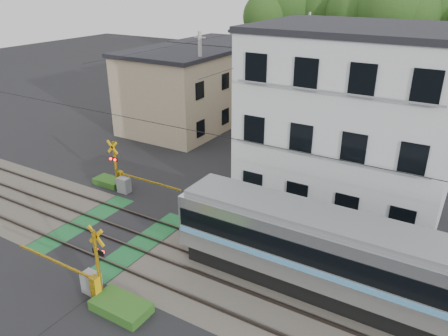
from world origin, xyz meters
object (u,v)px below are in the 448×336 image
Objects in this scene: crossing_signal_near at (91,279)px; apartment_block at (353,118)px; pedestrian at (337,94)px; crossing_signal_far at (123,180)px.

crossing_signal_near is 0.46× the size of apartment_block.
apartment_block is 5.92× the size of pedestrian.
crossing_signal_near reaches higher than pedestrian.
apartment_block is at bearing 65.78° from crossing_signal_near.
apartment_block is at bearing 27.78° from crossing_signal_far.
apartment_block is at bearing 130.27° from pedestrian.
apartment_block is 21.10m from pedestrian.
crossing_signal_far is 13.14m from apartment_block.
crossing_signal_near is at bearing 112.86° from pedestrian.
crossing_signal_near is 1.00× the size of crossing_signal_far.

